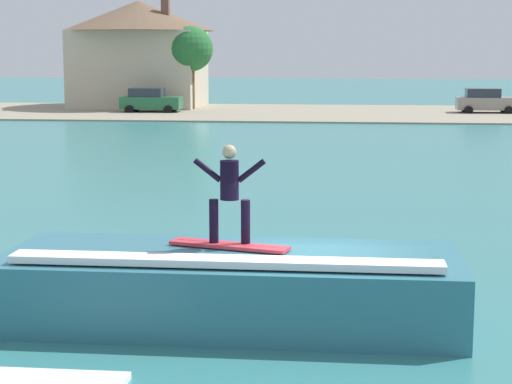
{
  "coord_description": "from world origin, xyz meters",
  "views": [
    {
      "loc": [
        0.68,
        -15.16,
        4.73
      ],
      "look_at": [
        -1.35,
        3.88,
        1.68
      ],
      "focal_mm": 63.25,
      "sensor_mm": 36.0,
      "label": 1
    }
  ],
  "objects_px": {
    "surfer": "(229,189)",
    "car_near_shore": "(150,100)",
    "car_far_shore": "(486,101)",
    "house_with_chimney": "(139,48)",
    "surfboard": "(229,245)",
    "tree_tall_bare": "(191,50)",
    "wave_crest": "(232,286)"
  },
  "relations": [
    {
      "from": "wave_crest",
      "to": "car_far_shore",
      "type": "relative_size",
      "value": 1.81
    },
    {
      "from": "surfer",
      "to": "car_far_shore",
      "type": "bearing_deg",
      "value": 77.31
    },
    {
      "from": "surfboard",
      "to": "house_with_chimney",
      "type": "relative_size",
      "value": 0.18
    },
    {
      "from": "surfboard",
      "to": "car_near_shore",
      "type": "relative_size",
      "value": 0.48
    },
    {
      "from": "surfboard",
      "to": "tree_tall_bare",
      "type": "height_order",
      "value": "tree_tall_bare"
    },
    {
      "from": "surfer",
      "to": "car_far_shore",
      "type": "height_order",
      "value": "surfer"
    },
    {
      "from": "surfer",
      "to": "house_with_chimney",
      "type": "bearing_deg",
      "value": 104.84
    },
    {
      "from": "car_near_shore",
      "to": "wave_crest",
      "type": "bearing_deg",
      "value": -75.72
    },
    {
      "from": "surfboard",
      "to": "car_near_shore",
      "type": "bearing_deg",
      "value": 104.21
    },
    {
      "from": "wave_crest",
      "to": "house_with_chimney",
      "type": "height_order",
      "value": "house_with_chimney"
    },
    {
      "from": "surfer",
      "to": "surfboard",
      "type": "bearing_deg",
      "value": -93.22
    },
    {
      "from": "wave_crest",
      "to": "car_near_shore",
      "type": "distance_m",
      "value": 51.86
    },
    {
      "from": "surfboard",
      "to": "surfer",
      "type": "xyz_separation_m",
      "value": [
        0.0,
        0.06,
        0.98
      ]
    },
    {
      "from": "house_with_chimney",
      "to": "tree_tall_bare",
      "type": "bearing_deg",
      "value": -33.86
    },
    {
      "from": "car_near_shore",
      "to": "surfer",
      "type": "bearing_deg",
      "value": -75.77
    },
    {
      "from": "car_near_shore",
      "to": "tree_tall_bare",
      "type": "xyz_separation_m",
      "value": [
        2.49,
        3.22,
        3.68
      ]
    },
    {
      "from": "car_far_shore",
      "to": "tree_tall_bare",
      "type": "bearing_deg",
      "value": 176.21
    },
    {
      "from": "car_far_shore",
      "to": "house_with_chimney",
      "type": "distance_m",
      "value": 27.43
    },
    {
      "from": "wave_crest",
      "to": "surfboard",
      "type": "relative_size",
      "value": 3.69
    },
    {
      "from": "house_with_chimney",
      "to": "tree_tall_bare",
      "type": "xyz_separation_m",
      "value": [
        4.76,
        -3.19,
        -0.14
      ]
    },
    {
      "from": "car_far_shore",
      "to": "tree_tall_bare",
      "type": "relative_size",
      "value": 0.68
    },
    {
      "from": "surfer",
      "to": "car_near_shore",
      "type": "height_order",
      "value": "surfer"
    },
    {
      "from": "car_far_shore",
      "to": "surfer",
      "type": "bearing_deg",
      "value": -102.69
    },
    {
      "from": "car_far_shore",
      "to": "house_with_chimney",
      "type": "height_order",
      "value": "house_with_chimney"
    },
    {
      "from": "car_far_shore",
      "to": "house_with_chimney",
      "type": "relative_size",
      "value": 0.36
    },
    {
      "from": "surfer",
      "to": "house_with_chimney",
      "type": "relative_size",
      "value": 0.14
    },
    {
      "from": "car_near_shore",
      "to": "car_far_shore",
      "type": "xyz_separation_m",
      "value": [
        24.49,
        1.77,
        -0.0
      ]
    },
    {
      "from": "wave_crest",
      "to": "surfer",
      "type": "relative_size",
      "value": 4.65
    },
    {
      "from": "surfer",
      "to": "wave_crest",
      "type": "bearing_deg",
      "value": 71.39
    },
    {
      "from": "surfer",
      "to": "car_far_shore",
      "type": "distance_m",
      "value": 53.42
    },
    {
      "from": "surfboard",
      "to": "car_far_shore",
      "type": "distance_m",
      "value": 53.46
    },
    {
      "from": "house_with_chimney",
      "to": "surfer",
      "type": "bearing_deg",
      "value": -75.16
    }
  ]
}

